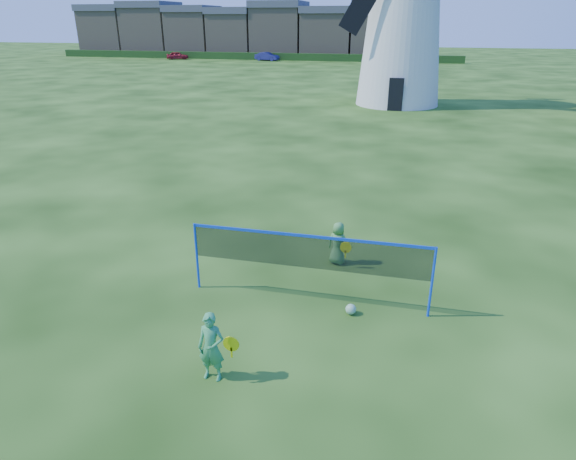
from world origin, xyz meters
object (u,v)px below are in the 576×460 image
(play_ball, at_px, (351,309))
(car_right, at_px, (267,56))
(windmill, at_px, (404,12))
(player_girl, at_px, (211,347))
(player_boy, at_px, (338,243))
(badminton_net, at_px, (308,253))
(car_left, at_px, (178,56))

(play_ball, relative_size, car_right, 0.06)
(windmill, bearing_deg, player_girl, -93.31)
(player_girl, xyz_separation_m, play_ball, (2.00, 2.51, -0.51))
(player_boy, bearing_deg, badminton_net, 95.88)
(player_boy, distance_m, car_right, 65.40)
(windmill, height_order, car_right, windmill)
(player_girl, distance_m, play_ball, 3.25)
(play_ball, bearing_deg, player_girl, -128.56)
(player_girl, relative_size, car_left, 0.39)
(car_left, bearing_deg, play_ball, -171.68)
(windmill, height_order, player_girl, windmill)
(car_left, distance_m, car_right, 13.82)
(badminton_net, xyz_separation_m, player_boy, (0.35, 1.93, -0.60))
(player_boy, distance_m, car_left, 70.12)
(car_right, bearing_deg, play_ball, -151.75)
(badminton_net, relative_size, car_right, 1.42)
(windmill, height_order, play_ball, windmill)
(windmill, distance_m, car_right, 42.09)
(car_left, bearing_deg, car_right, -106.63)
(player_girl, distance_m, car_left, 73.70)
(windmill, height_order, badminton_net, windmill)
(car_right, bearing_deg, player_boy, -151.68)
(player_girl, distance_m, car_right, 69.56)
(windmill, relative_size, car_right, 4.91)
(windmill, bearing_deg, car_right, 118.63)
(player_boy, height_order, play_ball, player_boy)
(badminton_net, relative_size, player_girl, 4.06)
(badminton_net, height_order, car_right, badminton_net)
(badminton_net, relative_size, player_boy, 4.70)
(player_girl, relative_size, player_boy, 1.16)
(player_girl, bearing_deg, car_right, 105.13)
(windmill, relative_size, player_girl, 14.08)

